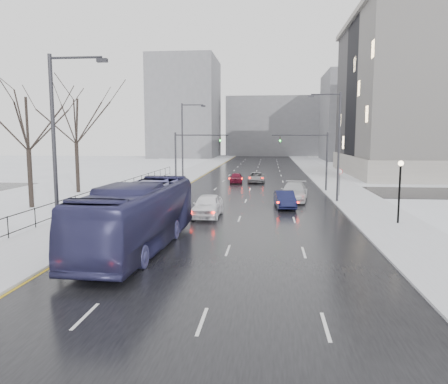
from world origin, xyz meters
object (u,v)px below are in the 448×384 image
(no_uturn_sign, at_px, (340,174))
(sedan_center_far, at_px, (236,178))
(streetlight_l_near, at_px, (58,146))
(sedan_right_far, at_px, (294,192))
(tree_park_e, at_px, (78,193))
(sedan_right_cross, at_px, (256,177))
(tree_park_d, at_px, (32,209))
(mast_signal_left, at_px, (185,154))
(streetlight_l_far, at_px, (184,140))
(sedan_right_near, at_px, (285,199))
(lamppost_r_mid, at_px, (400,183))
(sedan_center_near, at_px, (208,206))
(streetlight_r_mid, at_px, (336,141))
(bus, at_px, (138,216))
(mast_signal_right, at_px, (317,154))

(no_uturn_sign, distance_m, sedan_center_far, 16.45)
(streetlight_l_near, distance_m, sedan_right_far, 24.66)
(tree_park_e, xyz_separation_m, sedan_right_cross, (18.70, 12.71, 0.70))
(tree_park_d, bearing_deg, mast_signal_left, 53.20)
(streetlight_l_far, relative_size, no_uturn_sign, 3.70)
(no_uturn_sign, distance_m, sedan_right_near, 9.62)
(lamppost_r_mid, relative_size, sedan_center_far, 1.08)
(streetlight_l_near, height_order, mast_signal_left, streetlight_l_near)
(tree_park_e, relative_size, sedan_center_near, 2.70)
(tree_park_e, bearing_deg, sedan_right_near, -19.28)
(streetlight_r_mid, bearing_deg, bus, -125.55)
(tree_park_e, bearing_deg, streetlight_l_far, 38.57)
(tree_park_e, height_order, no_uturn_sign, tree_park_e)
(tree_park_d, xyz_separation_m, sedan_right_near, (21.30, 2.41, 0.76))
(bus, distance_m, sedan_center_near, 10.08)
(mast_signal_right, relative_size, mast_signal_left, 1.00)
(bus, xyz_separation_m, sedan_center_near, (2.36, 9.76, -0.95))
(tree_park_e, distance_m, sedan_center_far, 19.98)
(mast_signal_left, bearing_deg, tree_park_e, -159.81)
(no_uturn_sign, relative_size, sedan_right_far, 0.46)
(sedan_right_far, bearing_deg, sedan_center_far, 120.64)
(no_uturn_sign, bearing_deg, lamppost_r_mid, -82.67)
(tree_park_d, height_order, mast_signal_right, mast_signal_right)
(mast_signal_left, height_order, sedan_right_near, mast_signal_left)
(lamppost_r_mid, distance_m, mast_signal_left, 25.71)
(tree_park_e, bearing_deg, no_uturn_sign, 0.00)
(lamppost_r_mid, bearing_deg, mast_signal_left, 135.52)
(sedan_right_far, bearing_deg, mast_signal_right, 76.16)
(lamppost_r_mid, distance_m, bus, 17.81)
(mast_signal_left, bearing_deg, tree_park_d, -126.80)
(bus, bearing_deg, streetlight_l_near, -148.97)
(streetlight_l_far, relative_size, mast_signal_right, 1.54)
(tree_park_d, height_order, sedan_center_far, tree_park_d)
(streetlight_l_far, relative_size, bus, 0.77)
(mast_signal_right, bearing_deg, streetlight_l_far, 165.52)
(tree_park_e, height_order, sedan_center_far, tree_park_e)
(sedan_center_far, bearing_deg, streetlight_l_near, -102.18)
(streetlight_l_far, height_order, mast_signal_right, streetlight_l_far)
(mast_signal_right, distance_m, sedan_right_cross, 11.57)
(tree_park_d, bearing_deg, streetlight_r_mid, 13.01)
(lamppost_r_mid, xyz_separation_m, sedan_right_near, (-7.50, 6.41, -2.19))
(streetlight_l_far, bearing_deg, sedan_right_far, -41.93)
(streetlight_r_mid, relative_size, sedan_right_near, 2.30)
(tree_park_e, distance_m, no_uturn_sign, 27.50)
(streetlight_r_mid, height_order, mast_signal_right, streetlight_r_mid)
(sedan_right_near, bearing_deg, bus, -124.97)
(sedan_right_far, bearing_deg, tree_park_d, -156.32)
(mast_signal_right, relative_size, sedan_center_far, 1.64)
(streetlight_l_near, relative_size, lamppost_r_mid, 2.34)
(streetlight_r_mid, height_order, lamppost_r_mid, streetlight_r_mid)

